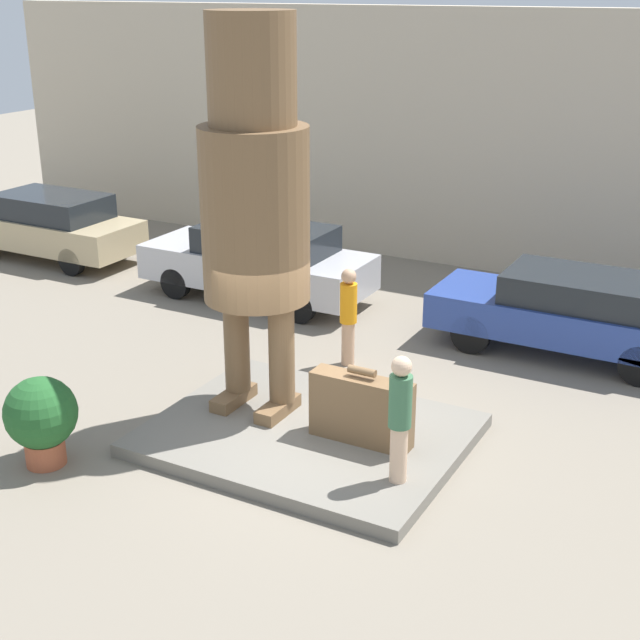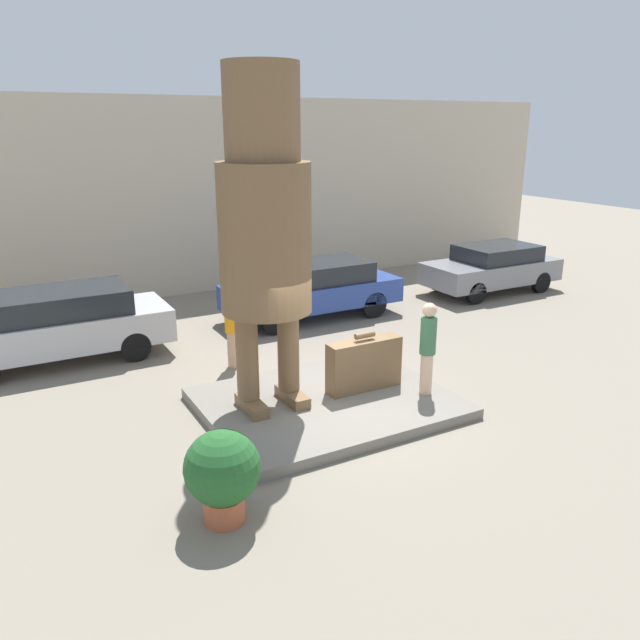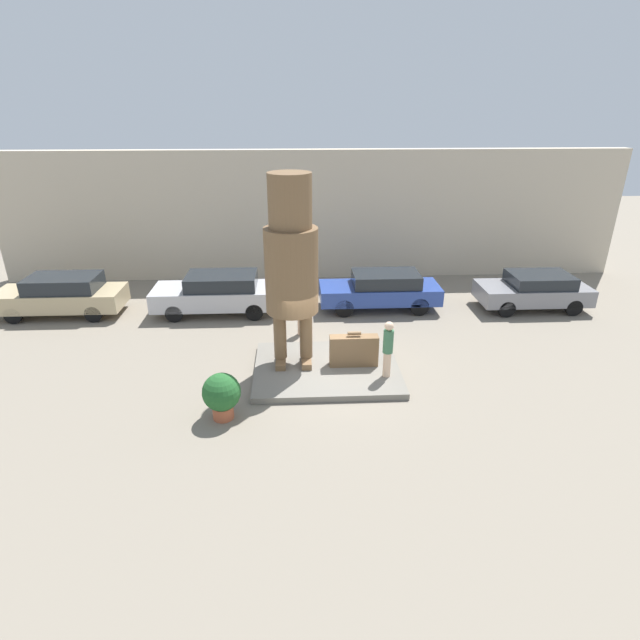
# 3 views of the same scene
# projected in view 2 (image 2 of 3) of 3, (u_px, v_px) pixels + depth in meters

# --- Properties ---
(ground_plane) EXTENTS (60.00, 60.00, 0.00)m
(ground_plane) POSITION_uv_depth(u_px,v_px,m) (327.00, 408.00, 11.35)
(ground_plane) COLOR gray
(pedestal) EXTENTS (4.36, 3.43, 0.19)m
(pedestal) POSITION_uv_depth(u_px,v_px,m) (327.00, 403.00, 11.32)
(pedestal) COLOR slate
(pedestal) RESTS_ON ground_plane
(building_backdrop) EXTENTS (28.00, 0.60, 5.71)m
(building_backdrop) POSITION_uv_depth(u_px,v_px,m) (171.00, 198.00, 18.24)
(building_backdrop) COLOR beige
(building_backdrop) RESTS_ON ground_plane
(statue_figure) EXTENTS (1.53, 1.53, 5.66)m
(statue_figure) POSITION_uv_depth(u_px,v_px,m) (265.00, 217.00, 10.10)
(statue_figure) COLOR brown
(statue_figure) RESTS_ON pedestal
(giant_suitcase) EXTENTS (1.46, 0.37, 1.11)m
(giant_suitcase) POSITION_uv_depth(u_px,v_px,m) (364.00, 364.00, 11.57)
(giant_suitcase) COLOR brown
(giant_suitcase) RESTS_ON pedestal
(tourist) EXTENTS (0.29, 0.29, 1.73)m
(tourist) POSITION_uv_depth(u_px,v_px,m) (428.00, 345.00, 11.23)
(tourist) COLOR beige
(tourist) RESTS_ON pedestal
(parked_car_silver) EXTENTS (4.79, 1.83, 1.57)m
(parked_car_silver) POSITION_uv_depth(u_px,v_px,m) (57.00, 324.00, 13.39)
(parked_car_silver) COLOR #B7B7BC
(parked_car_silver) RESTS_ON ground_plane
(parked_car_blue) EXTENTS (4.67, 1.74, 1.49)m
(parked_car_blue) POSITION_uv_depth(u_px,v_px,m) (314.00, 288.00, 16.42)
(parked_car_blue) COLOR #284293
(parked_car_blue) RESTS_ON ground_plane
(parked_car_grey) EXTENTS (4.23, 1.83, 1.43)m
(parked_car_grey) POSITION_uv_depth(u_px,v_px,m) (492.00, 267.00, 18.99)
(parked_car_grey) COLOR gray
(parked_car_grey) RESTS_ON ground_plane
(planter_pot) EXTENTS (0.99, 0.99, 1.27)m
(planter_pot) POSITION_uv_depth(u_px,v_px,m) (222.00, 472.00, 7.93)
(planter_pot) COLOR #AD5638
(planter_pot) RESTS_ON ground_plane
(worker_hivis) EXTENTS (0.29, 0.29, 1.72)m
(worker_hivis) POSITION_uv_depth(u_px,v_px,m) (232.00, 324.00, 13.01)
(worker_hivis) COLOR tan
(worker_hivis) RESTS_ON ground_plane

